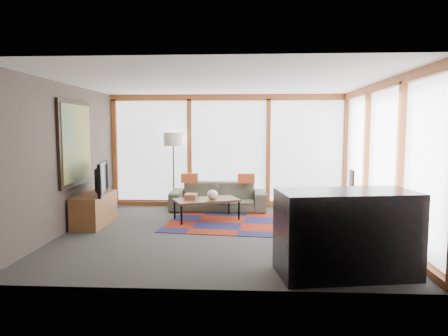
# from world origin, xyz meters

# --- Properties ---
(ground) EXTENTS (5.50, 5.50, 0.00)m
(ground) POSITION_xyz_m (0.00, 0.00, 0.00)
(ground) COLOR #2E2E2C
(ground) RESTS_ON ground
(room_envelope) EXTENTS (5.52, 5.02, 2.62)m
(room_envelope) POSITION_xyz_m (0.49, 0.56, 1.54)
(room_envelope) COLOR #403530
(room_envelope) RESTS_ON ground
(rug) EXTENTS (3.05, 2.15, 0.01)m
(rug) POSITION_xyz_m (0.34, 0.67, 0.01)
(rug) COLOR maroon
(rug) RESTS_ON ground
(sofa) EXTENTS (2.11, 0.83, 0.62)m
(sofa) POSITION_xyz_m (-0.21, 1.95, 0.31)
(sofa) COLOR #3C3F30
(sofa) RESTS_ON ground
(pillow_left) EXTENTS (0.39, 0.16, 0.21)m
(pillow_left) POSITION_xyz_m (-0.85, 1.95, 0.72)
(pillow_left) COLOR #B74A21
(pillow_left) RESTS_ON sofa
(pillow_right) EXTENTS (0.38, 0.14, 0.21)m
(pillow_right) POSITION_xyz_m (0.41, 1.98, 0.72)
(pillow_right) COLOR #B74A21
(pillow_right) RESTS_ON sofa
(floor_lamp) EXTENTS (0.44, 0.44, 1.73)m
(floor_lamp) POSITION_xyz_m (-1.25, 2.16, 0.87)
(floor_lamp) COLOR black
(floor_lamp) RESTS_ON ground
(coffee_table) EXTENTS (1.40, 1.08, 0.42)m
(coffee_table) POSITION_xyz_m (-0.38, 0.99, 0.21)
(coffee_table) COLOR #331910
(coffee_table) RESTS_ON ground
(book_stack) EXTENTS (0.25, 0.30, 0.10)m
(book_stack) POSITION_xyz_m (-0.70, 1.03, 0.47)
(book_stack) COLOR brown
(book_stack) RESTS_ON coffee_table
(vase) EXTENTS (0.24, 0.24, 0.19)m
(vase) POSITION_xyz_m (-0.26, 0.98, 0.51)
(vase) COLOR silver
(vase) RESTS_ON coffee_table
(bookshelf) EXTENTS (0.41, 2.24, 0.56)m
(bookshelf) POSITION_xyz_m (2.43, 0.69, 0.28)
(bookshelf) COLOR #331910
(bookshelf) RESTS_ON ground
(bowl_a) EXTENTS (0.23, 0.23, 0.11)m
(bowl_a) POSITION_xyz_m (2.47, 0.18, 0.61)
(bowl_a) COLOR black
(bowl_a) RESTS_ON bookshelf
(bowl_b) EXTENTS (0.20, 0.20, 0.09)m
(bowl_b) POSITION_xyz_m (2.46, 0.46, 0.60)
(bowl_b) COLOR black
(bowl_b) RESTS_ON bookshelf
(shelf_picture) EXTENTS (0.06, 0.32, 0.41)m
(shelf_picture) POSITION_xyz_m (2.58, 1.41, 0.77)
(shelf_picture) COLOR black
(shelf_picture) RESTS_ON bookshelf
(tv_console) EXTENTS (0.49, 1.18, 0.59)m
(tv_console) POSITION_xyz_m (-2.45, 0.44, 0.30)
(tv_console) COLOR brown
(tv_console) RESTS_ON ground
(television) EXTENTS (0.35, 1.05, 0.60)m
(television) POSITION_xyz_m (-2.37, 0.40, 0.89)
(television) COLOR black
(television) RESTS_ON tv_console
(bar_counter) EXTENTS (1.77, 1.04, 1.05)m
(bar_counter) POSITION_xyz_m (1.64, -1.93, 0.53)
(bar_counter) COLOR black
(bar_counter) RESTS_ON ground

